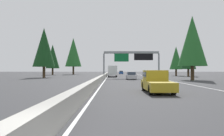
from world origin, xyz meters
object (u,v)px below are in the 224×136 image
object	(u,v)px
conifer_right_far	(176,58)
conifer_left_mid	(53,56)
sign_gantry_overhead	(132,57)
minivan_far_center	(156,75)
sedan_mid_left	(121,73)
conifer_left_far	(73,52)
box_truck_far_left	(112,71)
sedan_far_right	(131,76)
pickup_distant_b	(156,81)
conifer_right_near	(192,41)
conifer_left_near	(44,47)
sedan_distant_a	(113,73)
conifer_right_mid	(188,56)

from	to	relation	value
conifer_right_far	conifer_left_mid	distance (m)	43.30
sign_gantry_overhead	conifer_right_far	size ratio (longest dim) A/B	1.36
minivan_far_center	sign_gantry_overhead	bearing A→B (deg)	12.95
sedan_mid_left	conifer_left_far	bearing A→B (deg)	118.65
box_truck_far_left	sedan_far_right	size ratio (longest dim) A/B	1.93
pickup_distant_b	conifer_left_mid	distance (m)	69.20
minivan_far_center	conifer_right_near	xyz separation A→B (m)	(3.06, -7.14, 6.19)
sign_gantry_overhead	conifer_left_far	bearing A→B (deg)	26.39
pickup_distant_b	conifer_right_far	bearing A→B (deg)	-17.15
sign_gantry_overhead	conifer_left_near	world-z (taller)	conifer_left_near
pickup_distant_b	minivan_far_center	world-z (taller)	pickup_distant_b
conifer_right_near	conifer_left_far	distance (m)	58.53
conifer_left_mid	conifer_left_near	bearing A→B (deg)	-169.44
conifer_right_near	pickup_distant_b	bearing A→B (deg)	154.09
pickup_distant_b	conifer_left_far	distance (m)	75.31
minivan_far_center	box_truck_far_left	bearing A→B (deg)	16.97
sedan_far_right	pickup_distant_b	bearing A→B (deg)	-179.88
conifer_right_far	conifer_left_far	bearing A→B (deg)	61.94
sedan_distant_a	conifer_right_far	xyz separation A→B (m)	(-7.47, -20.03, 4.96)
sedan_far_right	conifer_right_mid	world-z (taller)	conifer_right_mid
minivan_far_center	conifer_left_mid	size ratio (longest dim) A/B	0.45
sign_gantry_overhead	sedan_far_right	bearing A→B (deg)	173.35
minivan_far_center	conifer_right_mid	bearing A→B (deg)	-27.91
box_truck_far_left	conifer_left_near	bearing A→B (deg)	114.24
conifer_right_near	minivan_far_center	bearing A→B (deg)	113.20
pickup_distant_b	sedan_mid_left	distance (m)	82.98
sedan_far_right	conifer_right_far	size ratio (longest dim) A/B	0.47
conifer_right_mid	conifer_left_mid	size ratio (longest dim) A/B	0.86
sign_gantry_overhead	sedan_distant_a	size ratio (longest dim) A/B	2.88
sedan_mid_left	sedan_distant_a	xyz separation A→B (m)	(-22.24, 3.73, 0.00)
sedan_distant_a	conifer_left_far	bearing A→B (deg)	53.62
sedan_mid_left	sedan_distant_a	size ratio (longest dim) A/B	1.00
sedan_far_right	conifer_left_near	bearing A→B (deg)	63.09
sedan_far_right	conifer_right_far	distance (m)	32.63
conifer_right_mid	conifer_right_far	xyz separation A→B (m)	(7.12, 1.51, -0.19)
conifer_left_mid	pickup_distant_b	bearing A→B (deg)	-158.32
conifer_right_near	sedan_mid_left	bearing A→B (deg)	9.93
sedan_distant_a	conifer_right_mid	size ratio (longest dim) A/B	0.46
minivan_far_center	conifer_right_far	distance (m)	36.75
minivan_far_center	conifer_right_mid	xyz separation A→B (m)	(27.01, -14.31, 4.89)
sedan_far_right	conifer_right_mid	distance (m)	27.84
conifer_left_near	box_truck_far_left	bearing A→B (deg)	-65.76
sedan_far_right	conifer_left_near	distance (m)	23.55
sign_gantry_overhead	sedan_far_right	world-z (taller)	sign_gantry_overhead
sedan_distant_a	conifer_right_near	bearing A→B (deg)	-159.54
conifer_right_mid	conifer_right_near	bearing A→B (deg)	163.34
sedan_far_right	conifer_left_mid	xyz separation A→B (m)	(38.53, 25.42, 6.08)
conifer_right_near	conifer_left_far	size ratio (longest dim) A/B	0.80
pickup_distant_b	conifer_left_near	distance (m)	41.58
conifer_right_far	conifer_left_near	size ratio (longest dim) A/B	0.77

